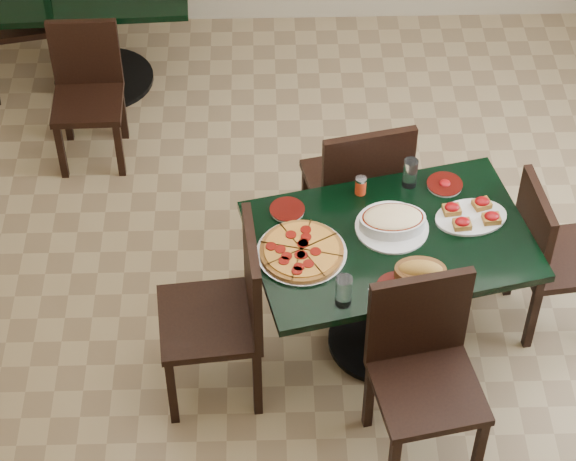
{
  "coord_description": "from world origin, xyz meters",
  "views": [
    {
      "loc": [
        -0.21,
        -3.55,
        4.4
      ],
      "look_at": [
        -0.12,
        0.0,
        0.77
      ],
      "focal_mm": 70.0,
      "sensor_mm": 36.0,
      "label": 1
    }
  ],
  "objects_px": {
    "back_chair_left": "(29,4)",
    "bread_basket": "(420,272)",
    "main_table": "(389,265)",
    "chair_far": "(359,185)",
    "chair_left": "(228,307)",
    "bruschetta_platter": "(471,215)",
    "chair_right": "(549,250)",
    "pepperoni_pizza": "(302,251)",
    "back_table": "(94,11)",
    "lasagna_casserole": "(392,221)",
    "chair_near": "(423,362)",
    "back_chair_near": "(87,86)"
  },
  "relations": [
    {
      "from": "bread_basket",
      "to": "bruschetta_platter",
      "type": "distance_m",
      "value": 0.45
    },
    {
      "from": "main_table",
      "to": "bread_basket",
      "type": "relative_size",
      "value": 5.88
    },
    {
      "from": "chair_left",
      "to": "bread_basket",
      "type": "bearing_deg",
      "value": 82.17
    },
    {
      "from": "chair_near",
      "to": "chair_right",
      "type": "xyz_separation_m",
      "value": [
        0.69,
        0.7,
        -0.06
      ]
    },
    {
      "from": "back_chair_left",
      "to": "chair_far",
      "type": "bearing_deg",
      "value": 37.85
    },
    {
      "from": "chair_left",
      "to": "back_table",
      "type": "bearing_deg",
      "value": -166.46
    },
    {
      "from": "chair_near",
      "to": "chair_right",
      "type": "bearing_deg",
      "value": 34.12
    },
    {
      "from": "chair_right",
      "to": "pepperoni_pizza",
      "type": "xyz_separation_m",
      "value": [
        -1.2,
        -0.24,
        0.28
      ]
    },
    {
      "from": "chair_left",
      "to": "back_chair_left",
      "type": "relative_size",
      "value": 0.99
    },
    {
      "from": "bruschetta_platter",
      "to": "back_table",
      "type": "bearing_deg",
      "value": 122.72
    },
    {
      "from": "chair_right",
      "to": "back_chair_near",
      "type": "distance_m",
      "value": 2.71
    },
    {
      "from": "back_table",
      "to": "chair_right",
      "type": "height_order",
      "value": "chair_right"
    },
    {
      "from": "bread_basket",
      "to": "chair_far",
      "type": "bearing_deg",
      "value": 107.77
    },
    {
      "from": "lasagna_casserole",
      "to": "bread_basket",
      "type": "height_order",
      "value": "bread_basket"
    },
    {
      "from": "back_chair_left",
      "to": "main_table",
      "type": "bearing_deg",
      "value": 30.76
    },
    {
      "from": "chair_far",
      "to": "chair_near",
      "type": "height_order",
      "value": "chair_far"
    },
    {
      "from": "pepperoni_pizza",
      "to": "lasagna_casserole",
      "type": "distance_m",
      "value": 0.44
    },
    {
      "from": "bread_basket",
      "to": "chair_near",
      "type": "bearing_deg",
      "value": -86.14
    },
    {
      "from": "bruschetta_platter",
      "to": "chair_right",
      "type": "bearing_deg",
      "value": -6.33
    },
    {
      "from": "lasagna_casserole",
      "to": "chair_right",
      "type": "bearing_deg",
      "value": 4.94
    },
    {
      "from": "chair_right",
      "to": "lasagna_casserole",
      "type": "relative_size",
      "value": 2.6
    },
    {
      "from": "back_chair_near",
      "to": "back_chair_left",
      "type": "bearing_deg",
      "value": 119.75
    },
    {
      "from": "chair_left",
      "to": "bruschetta_platter",
      "type": "distance_m",
      "value": 1.19
    },
    {
      "from": "chair_near",
      "to": "chair_left",
      "type": "relative_size",
      "value": 0.99
    },
    {
      "from": "chair_far",
      "to": "back_chair_near",
      "type": "relative_size",
      "value": 1.18
    },
    {
      "from": "pepperoni_pizza",
      "to": "bruschetta_platter",
      "type": "height_order",
      "value": "bruschetta_platter"
    },
    {
      "from": "back_table",
      "to": "pepperoni_pizza",
      "type": "bearing_deg",
      "value": -65.48
    },
    {
      "from": "chair_far",
      "to": "main_table",
      "type": "bearing_deg",
      "value": 87.24
    },
    {
      "from": "back_chair_left",
      "to": "bruschetta_platter",
      "type": "bearing_deg",
      "value": 37.31
    },
    {
      "from": "main_table",
      "to": "pepperoni_pizza",
      "type": "xyz_separation_m",
      "value": [
        -0.41,
        -0.09,
        0.2
      ]
    },
    {
      "from": "back_table",
      "to": "pepperoni_pizza",
      "type": "distance_m",
      "value": 2.53
    },
    {
      "from": "chair_left",
      "to": "bruschetta_platter",
      "type": "relative_size",
      "value": 2.58
    },
    {
      "from": "back_chair_near",
      "to": "chair_far",
      "type": "bearing_deg",
      "value": -34.13
    },
    {
      "from": "main_table",
      "to": "back_chair_left",
      "type": "distance_m",
      "value": 2.94
    },
    {
      "from": "chair_far",
      "to": "bruschetta_platter",
      "type": "xyz_separation_m",
      "value": [
        0.47,
        -0.45,
        0.22
      ]
    },
    {
      "from": "chair_left",
      "to": "pepperoni_pizza",
      "type": "distance_m",
      "value": 0.42
    },
    {
      "from": "chair_far",
      "to": "chair_right",
      "type": "height_order",
      "value": "chair_far"
    },
    {
      "from": "chair_left",
      "to": "back_chair_near",
      "type": "bearing_deg",
      "value": -160.52
    },
    {
      "from": "back_table",
      "to": "bread_basket",
      "type": "height_order",
      "value": "bread_basket"
    },
    {
      "from": "back_table",
      "to": "bread_basket",
      "type": "distance_m",
      "value": 2.93
    },
    {
      "from": "main_table",
      "to": "bread_basket",
      "type": "xyz_separation_m",
      "value": [
        0.1,
        -0.25,
        0.22
      ]
    },
    {
      "from": "chair_left",
      "to": "pepperoni_pizza",
      "type": "bearing_deg",
      "value": 105.17
    },
    {
      "from": "chair_near",
      "to": "back_chair_left",
      "type": "bearing_deg",
      "value": 115.8
    },
    {
      "from": "back_chair_left",
      "to": "bread_basket",
      "type": "relative_size",
      "value": 4.11
    },
    {
      "from": "lasagna_casserole",
      "to": "back_table",
      "type": "bearing_deg",
      "value": 125.69
    },
    {
      "from": "chair_left",
      "to": "bread_basket",
      "type": "relative_size",
      "value": 4.08
    },
    {
      "from": "main_table",
      "to": "bruschetta_platter",
      "type": "bearing_deg",
      "value": 3.75
    },
    {
      "from": "chair_far",
      "to": "lasagna_casserole",
      "type": "height_order",
      "value": "chair_far"
    },
    {
      "from": "chair_far",
      "to": "chair_right",
      "type": "bearing_deg",
      "value": 142.57
    },
    {
      "from": "back_chair_left",
      "to": "bruschetta_platter",
      "type": "xyz_separation_m",
      "value": [
        2.34,
        -2.07,
        0.22
      ]
    }
  ]
}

